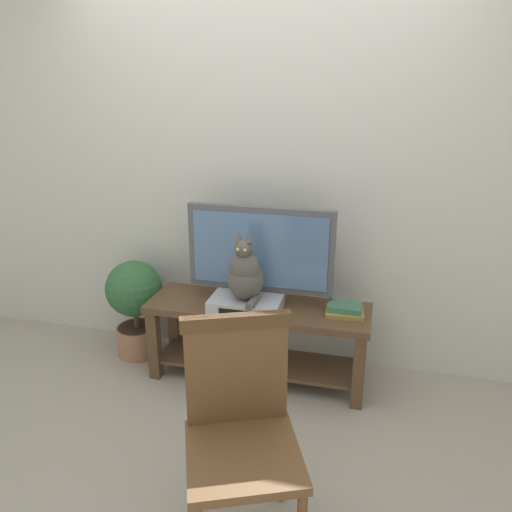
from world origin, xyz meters
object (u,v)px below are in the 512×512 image
Objects in this scene: tv_stand at (258,328)px; book_stack at (345,310)px; cat at (245,274)px; wooden_chair at (240,419)px; tv at (260,253)px; media_box at (246,304)px; potted_plant at (135,302)px.

book_stack is at bearing 0.36° from tv_stand.
wooden_chair is at bearing -75.87° from cat.
tv is 3.81× the size of book_stack.
book_stack is at bearing 73.89° from wooden_chair.
cat reaches higher than media_box.
tv is 0.33m from media_box.
tv_stand is at bearing 62.01° from cat.
media_box is 0.62× the size of potted_plant.
tv is (0.00, 0.05, 0.49)m from tv_stand.
media_box is 1.81× the size of book_stack.
potted_plant reaches higher than media_box.
media_box is 1.00× the size of cat.
potted_plant is at bearing 132.20° from wooden_chair.
book_stack is (0.59, 0.10, -0.21)m from cat.
tv_stand is 1.17m from wooden_chair.
potted_plant is at bearing 174.50° from tv_stand.
media_box is at bearing -171.31° from book_stack.
potted_plant is at bearing 168.41° from media_box.
cat is (-0.05, -0.15, -0.09)m from tv.
tv_stand is 3.24× the size of cat.
wooden_chair reaches higher than potted_plant.
cat is 0.94m from potted_plant.
book_stack is at bearing -3.32° from potted_plant.
media_box is at bearing -121.83° from tv_stand.
cat is (0.00, -0.01, 0.20)m from media_box.
wooden_chair is 1.66m from potted_plant.
cat reaches higher than potted_plant.
potted_plant is (-0.90, 0.09, 0.05)m from tv_stand.
cat is 0.63m from book_stack.
cat is at bearing 104.13° from wooden_chair.
potted_plant is (-0.85, 0.17, -0.16)m from media_box.
cat reaches higher than book_stack.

